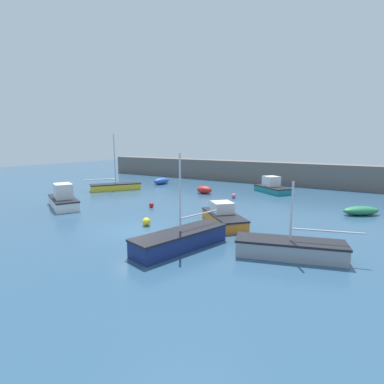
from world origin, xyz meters
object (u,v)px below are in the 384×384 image
(dinghy_near_pier, at_px, (204,190))
(sailboat_twin_hulled, at_px, (180,239))
(mooring_buoy_pink, at_px, (234,196))
(rowboat_white_midwater, at_px, (361,211))
(motorboat_grey_hull, at_px, (63,199))
(open_tender_yellow, at_px, (161,181))
(mooring_buoy_yellow, at_px, (146,222))
(cabin_cruiser_white, at_px, (272,187))
(sailboat_short_mast, at_px, (290,248))
(mooring_buoy_red, at_px, (151,205))
(motorboat_with_cabin, at_px, (223,217))
(sailboat_tall_mast, at_px, (116,186))

(dinghy_near_pier, bearing_deg, sailboat_twin_hulled, -63.67)
(dinghy_near_pier, distance_m, mooring_buoy_pink, 4.06)
(rowboat_white_midwater, xyz_separation_m, motorboat_grey_hull, (-22.60, -11.05, 0.40))
(open_tender_yellow, distance_m, mooring_buoy_yellow, 20.71)
(cabin_cruiser_white, xyz_separation_m, motorboat_grey_hull, (-13.23, -17.82, 0.13))
(cabin_cruiser_white, relative_size, sailboat_short_mast, 0.81)
(mooring_buoy_pink, height_order, mooring_buoy_red, mooring_buoy_pink)
(open_tender_yellow, xyz_separation_m, sailboat_short_mast, (21.92, -17.36, 0.03))
(motorboat_with_cabin, distance_m, mooring_buoy_red, 8.01)
(cabin_cruiser_white, bearing_deg, mooring_buoy_pink, -76.99)
(motorboat_grey_hull, bearing_deg, mooring_buoy_red, -121.52)
(open_tender_yellow, distance_m, motorboat_grey_hull, 16.48)
(sailboat_twin_hulled, bearing_deg, mooring_buoy_pink, -152.07)
(motorboat_with_cabin, height_order, sailboat_twin_hulled, sailboat_twin_hulled)
(open_tender_yellow, relative_size, sailboat_twin_hulled, 0.46)
(dinghy_near_pier, relative_size, mooring_buoy_pink, 3.91)
(open_tender_yellow, xyz_separation_m, sailboat_twin_hulled, (16.51, -19.32, 0.08))
(cabin_cruiser_white, relative_size, mooring_buoy_yellow, 8.50)
(dinghy_near_pier, height_order, mooring_buoy_pink, dinghy_near_pier)
(motorboat_with_cabin, height_order, motorboat_grey_hull, motorboat_grey_hull)
(motorboat_grey_hull, distance_m, mooring_buoy_red, 7.85)
(rowboat_white_midwater, height_order, mooring_buoy_yellow, rowboat_white_midwater)
(sailboat_tall_mast, xyz_separation_m, mooring_buoy_red, (9.94, -5.16, -0.23))
(sailboat_short_mast, bearing_deg, mooring_buoy_yellow, -20.19)
(open_tender_yellow, relative_size, sailboat_short_mast, 0.46)
(open_tender_yellow, height_order, mooring_buoy_red, open_tender_yellow)
(motorboat_with_cabin, relative_size, mooring_buoy_yellow, 8.21)
(rowboat_white_midwater, bearing_deg, sailboat_twin_hulled, 22.47)
(open_tender_yellow, xyz_separation_m, mooring_buoy_pink, (12.75, -4.10, -0.19))
(mooring_buoy_yellow, bearing_deg, sailboat_twin_hulled, -27.89)
(cabin_cruiser_white, xyz_separation_m, rowboat_white_midwater, (9.37, -6.76, -0.27))
(sailboat_twin_hulled, height_order, dinghy_near_pier, sailboat_twin_hulled)
(open_tender_yellow, distance_m, rowboat_white_midwater, 24.99)
(cabin_cruiser_white, xyz_separation_m, dinghy_near_pier, (-6.28, -4.78, -0.21))
(dinghy_near_pier, distance_m, mooring_buoy_yellow, 13.95)
(motorboat_grey_hull, bearing_deg, cabin_cruiser_white, -100.70)
(sailboat_twin_hulled, distance_m, mooring_buoy_red, 10.82)
(motorboat_grey_hull, bearing_deg, mooring_buoy_yellow, -157.13)
(motorboat_grey_hull, bearing_deg, rowboat_white_midwater, -128.05)
(sailboat_twin_hulled, height_order, motorboat_grey_hull, sailboat_twin_hulled)
(sailboat_tall_mast, distance_m, mooring_buoy_pink, 14.56)
(mooring_buoy_red, bearing_deg, mooring_buoy_pink, 61.72)
(rowboat_white_midwater, height_order, sailboat_short_mast, sailboat_short_mast)
(mooring_buoy_pink, bearing_deg, rowboat_white_midwater, -5.97)
(motorboat_with_cabin, xyz_separation_m, mooring_buoy_pink, (-3.54, 9.50, -0.31))
(motorboat_with_cabin, distance_m, rowboat_white_midwater, 11.61)
(motorboat_with_cabin, bearing_deg, motorboat_grey_hull, -126.74)
(rowboat_white_midwater, distance_m, dinghy_near_pier, 15.78)
(cabin_cruiser_white, bearing_deg, open_tender_yellow, -138.99)
(sailboat_short_mast, bearing_deg, rowboat_white_midwater, -119.26)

